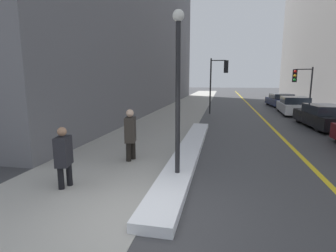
% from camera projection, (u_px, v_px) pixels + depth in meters
% --- Properties ---
extents(ground_plane, '(160.00, 160.00, 0.00)m').
position_uv_depth(ground_plane, '(145.00, 219.00, 4.89)').
color(ground_plane, '#38383A').
extents(sidewalk_slab, '(4.00, 80.00, 0.01)m').
position_uv_depth(sidewalk_slab, '(177.00, 114.00, 19.74)').
color(sidewalk_slab, '#9E9B93').
rests_on(sidewalk_slab, ground).
extents(road_centre_stripe, '(0.16, 80.00, 0.00)m').
position_uv_depth(road_centre_stripe, '(260.00, 116.00, 18.54)').
color(road_centre_stripe, gold).
rests_on(road_centre_stripe, ground).
extents(snow_bank_curb, '(0.79, 10.27, 0.21)m').
position_uv_depth(snow_bank_curb, '(189.00, 150.00, 9.25)').
color(snow_bank_curb, white).
rests_on(snow_bank_curb, ground).
extents(building_facade_left, '(6.00, 36.00, 18.61)m').
position_uv_depth(building_facade_left, '(133.00, 5.00, 23.93)').
color(building_facade_left, slate).
rests_on(building_facade_left, ground).
extents(lamp_post, '(0.28, 0.28, 4.17)m').
position_uv_depth(lamp_post, '(178.00, 80.00, 6.33)').
color(lamp_post, black).
rests_on(lamp_post, ground).
extents(traffic_light_near, '(1.31, 0.41, 4.08)m').
position_uv_depth(traffic_light_near, '(220.00, 74.00, 19.35)').
color(traffic_light_near, black).
rests_on(traffic_light_near, ground).
extents(traffic_light_far, '(1.31, 0.33, 3.42)m').
position_uv_depth(traffic_light_far, '(301.00, 81.00, 18.59)').
color(traffic_light_far, black).
rests_on(traffic_light_far, ground).
extents(pedestrian_trailing, '(0.38, 0.53, 1.48)m').
position_uv_depth(pedestrian_trailing, '(64.00, 155.00, 6.16)').
color(pedestrian_trailing, black).
rests_on(pedestrian_trailing, ground).
extents(pedestrian_nearside, '(0.42, 0.59, 1.65)m').
position_uv_depth(pedestrian_nearside, '(130.00, 132.00, 8.26)').
color(pedestrian_nearside, black).
rests_on(pedestrian_nearside, ground).
extents(parked_car_black, '(1.96, 4.69, 1.22)m').
position_uv_depth(parked_car_black, '(324.00, 117.00, 14.08)').
color(parked_car_black, black).
rests_on(parked_car_black, ground).
extents(parked_car_white, '(2.18, 4.89, 1.29)m').
position_uv_depth(parked_car_white, '(294.00, 106.00, 19.63)').
color(parked_car_white, silver).
rests_on(parked_car_white, ground).
extents(parked_car_navy, '(2.18, 4.63, 1.22)m').
position_uv_depth(parked_car_navy, '(281.00, 100.00, 25.12)').
color(parked_car_navy, navy).
rests_on(parked_car_navy, ground).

